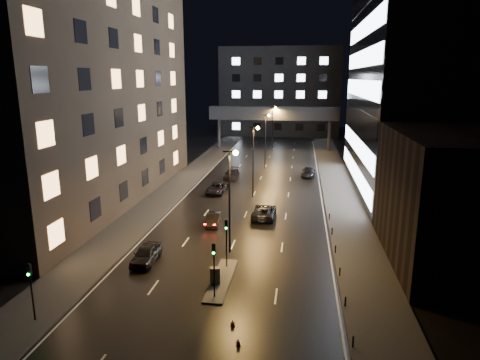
{
  "coord_description": "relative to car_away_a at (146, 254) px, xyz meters",
  "views": [
    {
      "loc": [
        6.52,
        -30.49,
        16.71
      ],
      "look_at": [
        -0.95,
        21.64,
        4.0
      ],
      "focal_mm": 32.0,
      "sensor_mm": 36.0,
      "label": 1
    }
  ],
  "objects": [
    {
      "name": "traffic_signal_far",
      "position": [
        7.56,
        -5.62,
        2.28
      ],
      "size": [
        0.28,
        0.34,
        4.4
      ],
      "color": "black",
      "rests_on": "median_island"
    },
    {
      "name": "car_toward_a",
      "position": [
        9.66,
        14.41,
        -0.01
      ],
      "size": [
        2.8,
        5.82,
        1.6
      ],
      "primitive_type": "imported",
      "rotation": [
        0.0,
        0.0,
        3.12
      ],
      "color": "black",
      "rests_on": "ground"
    },
    {
      "name": "building_right_glass",
      "position": [
        32.26,
        31.39,
        21.69
      ],
      "size": [
        20.0,
        36.0,
        45.0
      ],
      "primitive_type": "cube",
      "color": "black",
      "rests_on": "ground"
    },
    {
      "name": "car_away_d",
      "position": [
        2.4,
        34.34,
        -0.03
      ],
      "size": [
        2.25,
        5.4,
        1.56
      ],
      "primitive_type": "imported",
      "rotation": [
        0.0,
        0.0,
        0.01
      ],
      "color": "black",
      "rests_on": "ground"
    },
    {
      "name": "skybridge",
      "position": [
        7.26,
        65.39,
        7.53
      ],
      "size": [
        30.0,
        3.0,
        10.0
      ],
      "color": "#333335",
      "rests_on": "ground"
    },
    {
      "name": "car_away_a",
      "position": [
        0.0,
        0.0,
        0.0
      ],
      "size": [
        1.92,
        4.76,
        1.62
      ],
      "primitive_type": "imported",
      "rotation": [
        0.0,
        0.0,
        0.0
      ],
      "color": "black",
      "rests_on": "ground"
    },
    {
      "name": "streetlight_far",
      "position": [
        7.42,
        63.39,
        5.69
      ],
      "size": [
        1.45,
        0.5,
        10.15
      ],
      "color": "black",
      "rests_on": "ground"
    },
    {
      "name": "car_away_b",
      "position": [
        4.04,
        11.14,
        -0.13
      ],
      "size": [
        1.75,
        4.21,
        1.35
      ],
      "primitive_type": "imported",
      "rotation": [
        0.0,
        0.0,
        0.08
      ],
      "color": "black",
      "rests_on": "ground"
    },
    {
      "name": "car_away_c",
      "position": [
        1.71,
        24.77,
        -0.06
      ],
      "size": [
        2.89,
        5.57,
        1.5
      ],
      "primitive_type": "imported",
      "rotation": [
        0.0,
        0.0,
        -0.08
      ],
      "color": "black",
      "rests_on": "ground"
    },
    {
      "name": "median_island",
      "position": [
        7.56,
        -2.61,
        -0.73
      ],
      "size": [
        1.6,
        8.0,
        0.15
      ],
      "primitive_type": "cube",
      "color": "#383533",
      "rests_on": "ground"
    },
    {
      "name": "streetlight_mid_a",
      "position": [
        7.42,
        23.39,
        5.69
      ],
      "size": [
        1.45,
        0.5,
        10.15
      ],
      "color": "black",
      "rests_on": "ground"
    },
    {
      "name": "streetlight_mid_b",
      "position": [
        7.42,
        43.39,
        5.69
      ],
      "size": [
        1.45,
        0.5,
        10.15
      ],
      "color": "black",
      "rests_on": "ground"
    },
    {
      "name": "traffic_signal_near",
      "position": [
        7.56,
        -0.12,
        2.28
      ],
      "size": [
        0.28,
        0.34,
        4.4
      ],
      "color": "black",
      "rests_on": "median_island"
    },
    {
      "name": "building_left",
      "position": [
        -15.24,
        19.39,
        19.19
      ],
      "size": [
        15.0,
        48.0,
        40.0
      ],
      "primitive_type": "cube",
      "color": "#2D2319",
      "rests_on": "ground"
    },
    {
      "name": "traffic_signal_corner",
      "position": [
        -4.24,
        -10.62,
        2.13
      ],
      "size": [
        0.28,
        0.34,
        4.4
      ],
      "color": "black",
      "rests_on": "ground"
    },
    {
      "name": "ground",
      "position": [
        7.26,
        35.39,
        -0.81
      ],
      "size": [
        160.0,
        160.0,
        0.0
      ],
      "primitive_type": "plane",
      "color": "black",
      "rests_on": "ground"
    },
    {
      "name": "car_toward_b",
      "position": [
        15.28,
        38.08,
        -0.02
      ],
      "size": [
        2.64,
        5.6,
        1.58
      ],
      "primitive_type": "imported",
      "rotation": [
        0.0,
        0.0,
        3.06
      ],
      "color": "black",
      "rests_on": "ground"
    },
    {
      "name": "sidewalk_left",
      "position": [
        -5.24,
        30.39,
        -0.73
      ],
      "size": [
        5.0,
        110.0,
        0.15
      ],
      "primitive_type": "cube",
      "color": "#383533",
      "rests_on": "ground"
    },
    {
      "name": "utility_cabinet",
      "position": [
        7.16,
        -3.42,
        0.03
      ],
      "size": [
        0.9,
        0.66,
        1.37
      ],
      "primitive_type": "cube",
      "rotation": [
        0.0,
        0.0,
        0.23
      ],
      "color": "#434446",
      "rests_on": "median_island"
    },
    {
      "name": "bollard_row",
      "position": [
        17.46,
        1.89,
        -0.36
      ],
      "size": [
        0.12,
        25.12,
        0.9
      ],
      "color": "black",
      "rests_on": "ground"
    },
    {
      "name": "building_far",
      "position": [
        7.26,
        93.39,
        11.69
      ],
      "size": [
        34.0,
        14.0,
        25.0
      ],
      "primitive_type": "cube",
      "color": "#333335",
      "rests_on": "ground"
    },
    {
      "name": "cone_b",
      "position": [
        10.26,
        -11.32,
        -0.55
      ],
      "size": [
        0.37,
        0.37,
        0.52
      ],
      "primitive_type": "cone",
      "rotation": [
        0.0,
        0.0,
        -0.19
      ],
      "color": "#FF630D",
      "rests_on": "ground"
    },
    {
      "name": "cone_a",
      "position": [
        9.54,
        -9.19,
        -0.55
      ],
      "size": [
        0.42,
        0.42,
        0.52
      ],
      "primitive_type": "cone",
      "rotation": [
        0.0,
        0.0,
        0.25
      ],
      "color": "#FA490D",
      "rests_on": "ground"
    },
    {
      "name": "building_right_low",
      "position": [
        27.26,
        4.39,
        5.19
      ],
      "size": [
        10.0,
        18.0,
        12.0
      ],
      "primitive_type": "cube",
      "color": "black",
      "rests_on": "ground"
    },
    {
      "name": "streetlight_near",
      "position": [
        7.42,
        3.39,
        5.69
      ],
      "size": [
        1.45,
        0.5,
        10.15
      ],
      "color": "black",
      "rests_on": "ground"
    },
    {
      "name": "sidewalk_right",
      "position": [
        19.76,
        30.39,
        -0.73
      ],
      "size": [
        5.0,
        110.0,
        0.15
      ],
      "primitive_type": "cube",
      "color": "#383533",
      "rests_on": "ground"
    }
  ]
}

